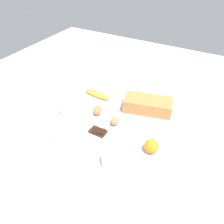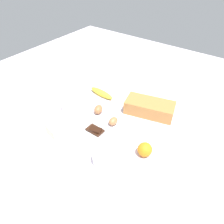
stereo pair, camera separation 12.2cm
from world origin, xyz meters
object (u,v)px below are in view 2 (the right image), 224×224
at_px(orange_fruit, 145,149).
at_px(egg_near_butter, 113,121).
at_px(butter_block, 55,130).
at_px(sugar_bowl, 106,157).
at_px(loaf_pan, 150,107).
at_px(banana, 101,93).
at_px(egg_beside_bowl, 98,109).
at_px(chocolate_plate, 95,131).
at_px(flour_bowl, 72,105).

relative_size(orange_fruit, egg_near_butter, 1.18).
bearing_deg(egg_near_butter, butter_block, -129.20).
bearing_deg(sugar_bowl, loaf_pan, 91.46).
height_order(banana, butter_block, butter_block).
bearing_deg(egg_near_butter, sugar_bowl, -61.56).
height_order(egg_beside_bowl, chocolate_plate, egg_beside_bowl).
relative_size(flour_bowl, banana, 0.63).
height_order(banana, orange_fruit, orange_fruit).
bearing_deg(banana, sugar_bowl, -49.49).
bearing_deg(orange_fruit, butter_block, -160.59).
distance_m(banana, chocolate_plate, 0.35).
bearing_deg(egg_beside_bowl, egg_near_butter, -13.46).
distance_m(flour_bowl, butter_block, 0.22).
height_order(loaf_pan, butter_block, loaf_pan).
distance_m(sugar_bowl, banana, 0.54).
distance_m(flour_bowl, orange_fruit, 0.53).
bearing_deg(chocolate_plate, flour_bowl, 163.10).
bearing_deg(sugar_bowl, butter_block, -177.21).
relative_size(loaf_pan, egg_near_butter, 5.06).
bearing_deg(flour_bowl, orange_fruit, -5.41).
bearing_deg(banana, chocolate_plate, -57.30).
bearing_deg(butter_block, egg_beside_bowl, 76.08).
bearing_deg(orange_fruit, banana, 150.41).
relative_size(loaf_pan, flour_bowl, 2.52).
distance_m(flour_bowl, egg_beside_bowl, 0.17).
xyz_separation_m(egg_near_butter, chocolate_plate, (-0.04, -0.11, -0.01)).
distance_m(flour_bowl, banana, 0.23).
relative_size(loaf_pan, chocolate_plate, 2.33).
xyz_separation_m(egg_beside_bowl, chocolate_plate, (0.09, -0.14, -0.01)).
bearing_deg(butter_block, orange_fruit, 19.41).
distance_m(loaf_pan, flour_bowl, 0.46).
bearing_deg(banana, egg_near_butter, -38.73).
relative_size(sugar_bowl, orange_fruit, 1.76).
bearing_deg(chocolate_plate, loaf_pan, 64.35).
bearing_deg(loaf_pan, flour_bowl, -162.65).
relative_size(butter_block, egg_beside_bowl, 1.34).
bearing_deg(flour_bowl, chocolate_plate, -16.90).
bearing_deg(butter_block, banana, 93.75).
relative_size(banana, chocolate_plate, 1.46).
xyz_separation_m(butter_block, chocolate_plate, (0.16, 0.13, -0.02)).
height_order(banana, egg_beside_bowl, egg_beside_bowl).
distance_m(loaf_pan, egg_beside_bowl, 0.30).
distance_m(orange_fruit, egg_beside_bowl, 0.40).
height_order(sugar_bowl, butter_block, sugar_bowl).
height_order(flour_bowl, egg_beside_bowl, flour_bowl).
distance_m(loaf_pan, butter_block, 0.55).
xyz_separation_m(loaf_pan, egg_beside_bowl, (-0.24, -0.17, -0.02)).
xyz_separation_m(loaf_pan, butter_block, (-0.31, -0.45, -0.01)).
xyz_separation_m(loaf_pan, banana, (-0.34, -0.02, -0.02)).
bearing_deg(egg_near_butter, banana, 141.27).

